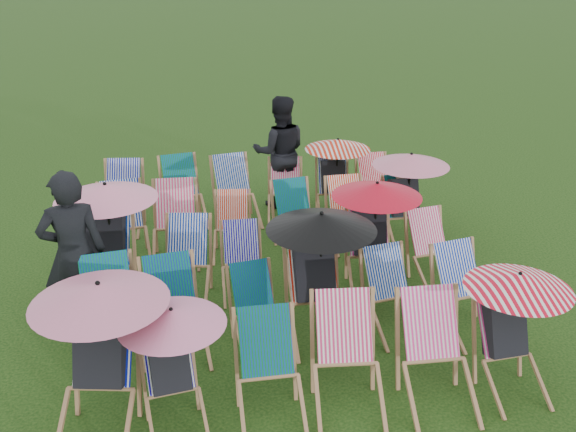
{
  "coord_description": "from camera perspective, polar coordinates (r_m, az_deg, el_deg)",
  "views": [
    {
      "loc": [
        -0.86,
        -7.1,
        4.15
      ],
      "look_at": [
        0.2,
        0.31,
        0.9
      ],
      "focal_mm": 40.0,
      "sensor_mm": 36.0,
      "label": 1
    }
  ],
  "objects": [
    {
      "name": "ground",
      "position": [
        8.27,
        -1.06,
        -6.67
      ],
      "size": [
        100.0,
        100.0,
        0.0
      ],
      "primitive_type": "plane",
      "color": "black",
      "rests_on": "ground"
    },
    {
      "name": "deckchair_0",
      "position": [
        6.03,
        -16.57,
        -11.91
      ],
      "size": [
        1.21,
        1.29,
        1.43
      ],
      "rotation": [
        0.0,
        0.0,
        -0.17
      ],
      "color": "#A0704A",
      "rests_on": "ground"
    },
    {
      "name": "deckchair_1",
      "position": [
        6.0,
        -10.22,
        -13.11
      ],
      "size": [
        0.98,
        1.06,
        1.16
      ],
      "rotation": [
        0.0,
        0.0,
        0.18
      ],
      "color": "#A0704A",
      "rests_on": "ground"
    },
    {
      "name": "deckchair_2",
      "position": [
        6.06,
        -1.64,
        -13.85
      ],
      "size": [
        0.66,
        0.9,
        0.96
      ],
      "rotation": [
        0.0,
        0.0,
        0.03
      ],
      "color": "#A0704A",
      "rests_on": "ground"
    },
    {
      "name": "deckchair_3",
      "position": [
        6.19,
        5.34,
        -12.63
      ],
      "size": [
        0.74,
        0.99,
        1.03
      ],
      "rotation": [
        0.0,
        0.0,
        -0.07
      ],
      "color": "#A0704A",
      "rests_on": "ground"
    },
    {
      "name": "deckchair_4",
      "position": [
        6.38,
        13.2,
        -12.05
      ],
      "size": [
        0.68,
        0.95,
        1.02
      ],
      "rotation": [
        0.0,
        0.0,
        -0.01
      ],
      "color": "#A0704A",
      "rests_on": "ground"
    },
    {
      "name": "deckchair_5",
      "position": [
        6.68,
        19.39,
        -9.66
      ],
      "size": [
        1.03,
        1.1,
        1.23
      ],
      "rotation": [
        0.0,
        0.0,
        0.1
      ],
      "color": "#A0704A",
      "rests_on": "ground"
    },
    {
      "name": "deckchair_6",
      "position": [
        7.12,
        -15.6,
        -8.31
      ],
      "size": [
        0.8,
        1.01,
        1.0
      ],
      "rotation": [
        0.0,
        0.0,
        0.16
      ],
      "color": "#A0704A",
      "rests_on": "ground"
    },
    {
      "name": "deckchair_7",
      "position": [
        6.99,
        -10.08,
        -8.45
      ],
      "size": [
        0.79,
        1.0,
        0.99
      ],
      "rotation": [
        0.0,
        0.0,
        0.16
      ],
      "color": "#A0704A",
      "rests_on": "ground"
    },
    {
      "name": "deckchair_8",
      "position": [
        7.09,
        -2.73,
        -8.32
      ],
      "size": [
        0.68,
        0.85,
        0.84
      ],
      "rotation": [
        0.0,
        0.0,
        0.17
      ],
      "color": "#A0704A",
      "rests_on": "ground"
    },
    {
      "name": "deckchair_9",
      "position": [
        7.07,
        2.71,
        -5.21
      ],
      "size": [
        1.21,
        1.27,
        1.44
      ],
      "rotation": [
        0.0,
        0.0,
        0.03
      ],
      "color": "#A0704A",
      "rests_on": "ground"
    },
    {
      "name": "deckchair_10",
      "position": [
        7.39,
        9.46,
        -6.91
      ],
      "size": [
        0.74,
        0.92,
        0.9
      ],
      "rotation": [
        0.0,
        0.0,
        0.19
      ],
      "color": "#A0704A",
      "rests_on": "ground"
    },
    {
      "name": "deckchair_11",
      "position": [
        7.55,
        15.76,
        -6.63
      ],
      "size": [
        0.79,
        0.98,
        0.95
      ],
      "rotation": [
        0.0,
        0.0,
        0.21
      ],
      "color": "#A0704A",
      "rests_on": "ground"
    },
    {
      "name": "deckchair_12",
      "position": [
        8.11,
        -15.95,
        -2.11
      ],
      "size": [
        1.23,
        1.3,
        1.46
      ],
      "rotation": [
        0.0,
        0.0,
        -0.1
      ],
      "color": "#A0704A",
      "rests_on": "ground"
    },
    {
      "name": "deckchair_13",
      "position": [
        8.05,
        -9.14,
        -4.03
      ],
      "size": [
        0.76,
        0.96,
        0.95
      ],
      "rotation": [
        0.0,
        0.0,
        -0.16
      ],
      "color": "#A0704A",
      "rests_on": "ground"
    },
    {
      "name": "deckchair_14",
      "position": [
        8.06,
        -4.06,
        -4.11
      ],
      "size": [
        0.57,
        0.79,
        0.85
      ],
      "rotation": [
        0.0,
        0.0,
        -0.01
      ],
      "color": "#A0704A",
      "rests_on": "ground"
    },
    {
      "name": "deckchair_15",
      "position": [
        8.09,
        1.84,
        -3.75
      ],
      "size": [
        0.61,
        0.85,
        0.9
      ],
      "rotation": [
        0.0,
        0.0,
        0.02
      ],
      "color": "#A0704A",
      "rests_on": "ground"
    },
    {
      "name": "deckchair_16",
      "position": [
        8.2,
        7.53,
        -1.52
      ],
      "size": [
        1.14,
        1.2,
        1.35
      ],
      "rotation": [
        0.0,
        0.0,
        -0.08
      ],
      "color": "#A0704A",
      "rests_on": "ground"
    },
    {
      "name": "deckchair_17",
      "position": [
        8.52,
        12.97,
        -2.97
      ],
      "size": [
        0.73,
        0.91,
        0.88
      ],
      "rotation": [
        0.0,
        0.0,
        0.19
      ],
      "color": "#A0704A",
      "rests_on": "ground"
    },
    {
      "name": "deckchair_18",
      "position": [
        9.18,
        -14.38,
        -0.72
      ],
      "size": [
        0.8,
        1.02,
        1.01
      ],
      "rotation": [
        0.0,
        0.0,
        0.16
      ],
      "color": "#A0704A",
      "rests_on": "ground"
    },
    {
      "name": "deckchair_19",
      "position": [
        9.01,
        -9.99,
        -0.7
      ],
      "size": [
        0.7,
        0.97,
        1.03
      ],
      "rotation": [
        0.0,
        0.0,
        -0.02
      ],
      "color": "#A0704A",
      "rests_on": "ground"
    },
    {
      "name": "deckchair_20",
      "position": [
        9.07,
        -5.0,
        -0.92
      ],
      "size": [
        0.64,
        0.83,
        0.84
      ],
      "rotation": [
        0.0,
        0.0,
        -0.11
      ],
      "color": "#A0704A",
      "rests_on": "ground"
    },
    {
      "name": "deckchair_21",
      "position": [
        9.16,
        0.83,
        -0.22
      ],
      "size": [
        0.74,
        0.95,
        0.94
      ],
      "rotation": [
        0.0,
        0.0,
        0.15
      ],
      "color": "#A0704A",
      "rests_on": "ground"
    },
    {
      "name": "deckchair_22",
      "position": [
        9.36,
        5.5,
        0.17
      ],
      "size": [
        0.67,
        0.89,
        0.93
      ],
      "rotation": [
        0.0,
        0.0,
        0.06
      ],
      "color": "#A0704A",
      "rests_on": "ground"
    },
    {
      "name": "deckchair_23",
      "position": [
        9.47,
        10.61,
        1.66
      ],
      "size": [
        1.11,
        1.16,
        1.32
      ],
      "rotation": [
        0.0,
        0.0,
        0.04
      ],
      "color": "#A0704A",
      "rests_on": "ground"
    },
    {
      "name": "deckchair_24",
      "position": [
        10.15,
        -14.63,
        1.58
      ],
      "size": [
        0.75,
        0.98,
        0.99
      ],
      "rotation": [
        0.0,
        0.0,
        -0.11
      ],
      "color": "#A0704A",
      "rests_on": "ground"
    },
    {
      "name": "deckchair_25",
      "position": [
        10.19,
        -9.29,
        2.12
      ],
      "size": [
        0.81,
        1.01,
        0.99
      ],
      "rotation": [
        0.0,
        0.0,
        0.19
      ],
      "color": "#A0704A",
      "rests_on": "ground"
    },
    {
      "name": "deckchair_26",
      "position": [
        10.1,
        -4.64,
        2.17
      ],
      "size": [
        0.82,
        1.02,
        0.99
      ],
      "rotation": [
        0.0,
        0.0,
        0.2
      ],
      "color": "#A0704A",
      "rests_on": "ground"
    },
    {
      "name": "deckchair_27",
      "position": [
        10.22,
        -0.24,
        2.24
      ],
      "size": [
        0.69,
        0.89,
        0.9
      ],
      "rotation": [
        0.0,
        0.0,
        -0.13
      ],
      "color": "#A0704A",
      "rests_on": "ground"
    },
    {
      "name": "deckchair_28",
      "position": [
        10.29,
        4.19,
        3.54
      ],
      "size": [
        1.04,
        1.1,
        1.24
      ],
      "rotation": [
        0.0,
        0.0,
        -0.08
      ],
      "color": "#A0704A",
      "rests_on": "ground"
    },
    {
      "name": "deckchair_29",
      "position": [
        10.58,
        7.91,
        2.71
      ],
      "size": [
        0.64,
        0.85,
        0.88
      ],
      "rotation": [
        0.0,
        0.0,
        0.07
      ],
      "color": "#A0704A",
      "rests_on": "ground"
    },
    {
      "name": "person_left",
      "position": [
        7.4,
        -18.52,
        -3.25
      ],
      "size": [
        0.79,
        0.6,
        1.95
      ],
      "primitive_type": "imported",
      "rotation": [
        0.0,
        0.0,
        3.34
      ],
      "color": "black",
      "rests_on": "ground"
    },
    {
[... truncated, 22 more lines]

